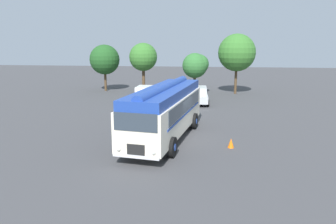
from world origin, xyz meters
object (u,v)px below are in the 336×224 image
at_px(vintage_bus, 165,109).
at_px(car_near_left, 145,95).
at_px(car_mid_right, 199,95).
at_px(traffic_cone, 231,143).
at_px(car_mid_left, 172,94).

distance_m(vintage_bus, car_near_left, 12.45).
distance_m(vintage_bus, car_mid_right, 12.34).
xyz_separation_m(car_near_left, traffic_cone, (7.55, -13.17, -0.57)).
height_order(car_mid_left, car_mid_right, same).
distance_m(vintage_bus, car_mid_left, 12.73).
bearing_deg(car_mid_right, car_near_left, -176.92).
relative_size(vintage_bus, car_mid_right, 2.42).
bearing_deg(traffic_cone, car_mid_left, 109.22).
height_order(vintage_bus, traffic_cone, vintage_bus).
height_order(car_mid_right, traffic_cone, car_mid_right).
height_order(vintage_bus, car_mid_left, vintage_bus).
bearing_deg(vintage_bus, traffic_cone, -17.89).
distance_m(car_near_left, car_mid_right, 5.33).
bearing_deg(traffic_cone, vintage_bus, 162.11).
height_order(car_near_left, car_mid_left, same).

